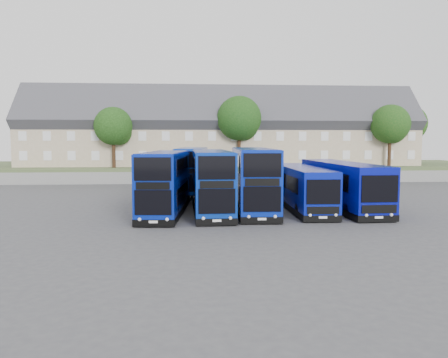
# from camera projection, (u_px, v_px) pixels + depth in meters

# --- Properties ---
(ground) EXTENTS (120.00, 120.00, 0.00)m
(ground) POSITION_uv_depth(u_px,v_px,m) (249.00, 215.00, 31.69)
(ground) COLOR #424247
(ground) RESTS_ON ground
(retaining_wall) EXTENTS (70.00, 0.40, 1.50)m
(retaining_wall) POSITION_uv_depth(u_px,v_px,m) (225.00, 177.00, 55.47)
(retaining_wall) COLOR slate
(retaining_wall) RESTS_ON ground
(earth_bank) EXTENTS (80.00, 20.00, 2.00)m
(earth_bank) POSITION_uv_depth(u_px,v_px,m) (220.00, 170.00, 65.38)
(earth_bank) COLOR #43532E
(earth_bank) RESTS_ON ground
(terrace_row) EXTENTS (54.00, 10.40, 11.20)m
(terrace_row) POSITION_uv_depth(u_px,v_px,m) (221.00, 132.00, 60.92)
(terrace_row) COLOR tan
(terrace_row) RESTS_ON earth_bank
(dd_front_left) EXTENTS (3.53, 11.59, 4.54)m
(dd_front_left) POSITION_uv_depth(u_px,v_px,m) (166.00, 183.00, 32.39)
(dd_front_left) COLOR #081F98
(dd_front_left) RESTS_ON ground
(dd_front_mid) EXTENTS (2.84, 11.64, 4.61)m
(dd_front_mid) POSITION_uv_depth(u_px,v_px,m) (211.00, 182.00, 32.86)
(dd_front_mid) COLOR #082C9B
(dd_front_mid) RESTS_ON ground
(dd_front_right) EXTENTS (3.27, 12.10, 4.77)m
(dd_front_right) POSITION_uv_depth(u_px,v_px,m) (253.00, 180.00, 33.64)
(dd_front_right) COLOR #0822A2
(dd_front_right) RESTS_ON ground
(dd_rear_left) EXTENTS (3.54, 11.80, 4.63)m
(dd_rear_left) POSITION_uv_depth(u_px,v_px,m) (192.00, 171.00, 44.58)
(dd_rear_left) COLOR #0932A6
(dd_rear_left) RESTS_ON ground
(dd_rear_right) EXTENTS (3.54, 11.29, 4.42)m
(dd_rear_right) POSITION_uv_depth(u_px,v_px,m) (248.00, 171.00, 47.18)
(dd_rear_right) COLOR #0834A2
(dd_rear_right) RESTS_ON ground
(coach_east_a) EXTENTS (2.81, 12.27, 3.34)m
(coach_east_a) POSITION_uv_depth(u_px,v_px,m) (302.00, 188.00, 34.40)
(coach_east_a) COLOR #08179F
(coach_east_a) RESTS_ON ground
(coach_east_b) EXTENTS (3.20, 13.48, 3.66)m
(coach_east_b) POSITION_uv_depth(u_px,v_px,m) (342.00, 186.00, 34.95)
(coach_east_b) COLOR #080F97
(coach_east_b) RESTS_ON ground
(tree_west) EXTENTS (4.80, 4.80, 7.65)m
(tree_west) POSITION_uv_depth(u_px,v_px,m) (115.00, 128.00, 54.99)
(tree_west) COLOR #382314
(tree_west) RESTS_ON earth_bank
(tree_mid) EXTENTS (5.76, 5.76, 9.18)m
(tree_mid) POSITION_uv_depth(u_px,v_px,m) (240.00, 120.00, 56.57)
(tree_mid) COLOR #382314
(tree_mid) RESTS_ON earth_bank
(tree_east) EXTENTS (5.12, 5.12, 8.16)m
(tree_east) POSITION_uv_depth(u_px,v_px,m) (391.00, 126.00, 57.60)
(tree_east) COLOR #382314
(tree_east) RESTS_ON earth_bank
(tree_far) EXTENTS (5.44, 5.44, 8.67)m
(tree_far) POSITION_uv_depth(u_px,v_px,m) (409.00, 125.00, 64.97)
(tree_far) COLOR #382314
(tree_far) RESTS_ON earth_bank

